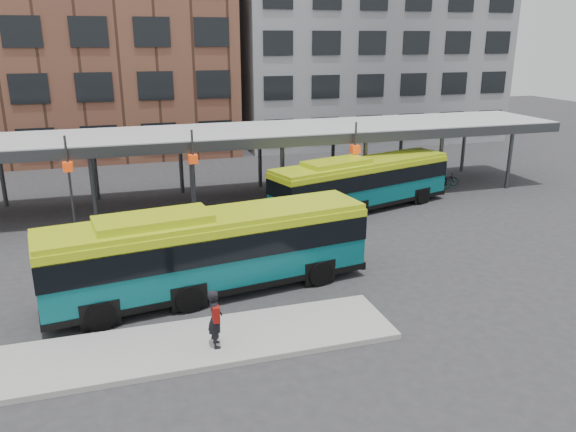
# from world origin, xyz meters

# --- Properties ---
(ground) EXTENTS (120.00, 120.00, 0.00)m
(ground) POSITION_xyz_m (0.00, 0.00, 0.00)
(ground) COLOR #28282B
(ground) RESTS_ON ground
(boarding_island) EXTENTS (14.00, 3.00, 0.18)m
(boarding_island) POSITION_xyz_m (-5.50, -3.00, 0.09)
(boarding_island) COLOR gray
(boarding_island) RESTS_ON ground
(canopy) EXTENTS (40.00, 6.53, 4.80)m
(canopy) POSITION_xyz_m (-0.06, 12.87, 3.91)
(canopy) COLOR #999B9E
(canopy) RESTS_ON ground
(building_brick) EXTENTS (26.00, 14.00, 22.00)m
(building_brick) POSITION_xyz_m (-10.00, 32.00, 11.00)
(building_brick) COLOR brown
(building_brick) RESTS_ON ground
(building_grey) EXTENTS (24.00, 14.00, 20.00)m
(building_grey) POSITION_xyz_m (16.00, 32.00, 10.00)
(building_grey) COLOR slate
(building_grey) RESTS_ON ground
(bus_front) EXTENTS (12.28, 4.23, 3.32)m
(bus_front) POSITION_xyz_m (-3.76, 0.76, 1.73)
(bus_front) COLOR #074F55
(bus_front) RESTS_ON ground
(bus_rear) EXTENTS (11.24, 5.41, 3.04)m
(bus_rear) POSITION_xyz_m (6.10, 8.93, 1.58)
(bus_rear) COLOR #074F55
(bus_rear) RESTS_ON ground
(pedestrian) EXTENTS (0.45, 0.70, 1.86)m
(pedestrian) POSITION_xyz_m (-4.29, -3.45, 1.12)
(pedestrian) COLOR black
(pedestrian) RESTS_ON boarding_island
(bike_rack) EXTENTS (4.52, 1.56, 0.99)m
(bike_rack) POSITION_xyz_m (12.31, 11.96, 0.46)
(bike_rack) COLOR slate
(bike_rack) RESTS_ON ground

